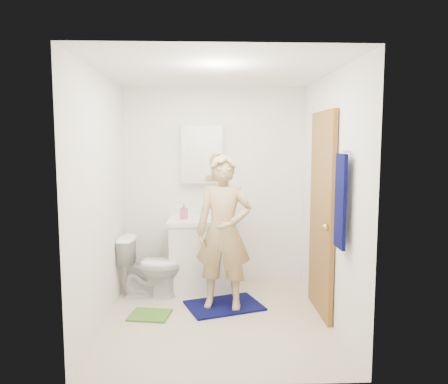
# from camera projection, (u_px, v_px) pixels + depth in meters

# --- Properties ---
(floor) EXTENTS (2.20, 2.40, 0.02)m
(floor) POSITION_uv_depth(u_px,v_px,m) (217.00, 320.00, 4.33)
(floor) COLOR beige
(floor) RESTS_ON ground
(ceiling) EXTENTS (2.20, 2.40, 0.02)m
(ceiling) POSITION_uv_depth(u_px,v_px,m) (216.00, 70.00, 4.06)
(ceiling) COLOR white
(ceiling) RESTS_ON ground
(wall_back) EXTENTS (2.20, 0.02, 2.40)m
(wall_back) POSITION_uv_depth(u_px,v_px,m) (215.00, 186.00, 5.40)
(wall_back) COLOR white
(wall_back) RESTS_ON ground
(wall_front) EXTENTS (2.20, 0.02, 2.40)m
(wall_front) POSITION_uv_depth(u_px,v_px,m) (221.00, 222.00, 2.99)
(wall_front) COLOR white
(wall_front) RESTS_ON ground
(wall_left) EXTENTS (0.02, 2.40, 2.40)m
(wall_left) POSITION_uv_depth(u_px,v_px,m) (100.00, 200.00, 4.15)
(wall_left) COLOR white
(wall_left) RESTS_ON ground
(wall_right) EXTENTS (0.02, 2.40, 2.40)m
(wall_right) POSITION_uv_depth(u_px,v_px,m) (331.00, 198.00, 4.24)
(wall_right) COLOR white
(wall_right) RESTS_ON ground
(vanity_cabinet) EXTENTS (0.75, 0.55, 0.80)m
(vanity_cabinet) POSITION_uv_depth(u_px,v_px,m) (203.00, 256.00, 5.19)
(vanity_cabinet) COLOR white
(vanity_cabinet) RESTS_ON floor
(countertop) EXTENTS (0.79, 0.59, 0.05)m
(countertop) POSITION_uv_depth(u_px,v_px,m) (202.00, 221.00, 5.14)
(countertop) COLOR white
(countertop) RESTS_ON vanity_cabinet
(sink_basin) EXTENTS (0.40, 0.40, 0.03)m
(sink_basin) POSITION_uv_depth(u_px,v_px,m) (202.00, 219.00, 5.14)
(sink_basin) COLOR white
(sink_basin) RESTS_ON countertop
(faucet) EXTENTS (0.03, 0.03, 0.12)m
(faucet) POSITION_uv_depth(u_px,v_px,m) (202.00, 211.00, 5.31)
(faucet) COLOR silver
(faucet) RESTS_ON countertop
(medicine_cabinet) EXTENTS (0.50, 0.12, 0.70)m
(medicine_cabinet) POSITION_uv_depth(u_px,v_px,m) (202.00, 154.00, 5.28)
(medicine_cabinet) COLOR white
(medicine_cabinet) RESTS_ON wall_back
(mirror_panel) EXTENTS (0.46, 0.01, 0.66)m
(mirror_panel) POSITION_uv_depth(u_px,v_px,m) (202.00, 154.00, 5.21)
(mirror_panel) COLOR white
(mirror_panel) RESTS_ON wall_back
(door) EXTENTS (0.05, 0.80, 2.05)m
(door) POSITION_uv_depth(u_px,v_px,m) (322.00, 214.00, 4.41)
(door) COLOR #9E662B
(door) RESTS_ON ground
(door_knob) EXTENTS (0.07, 0.07, 0.07)m
(door_knob) POSITION_uv_depth(u_px,v_px,m) (326.00, 227.00, 4.09)
(door_knob) COLOR gold
(door_knob) RESTS_ON door
(towel) EXTENTS (0.03, 0.24, 0.80)m
(towel) POSITION_uv_depth(u_px,v_px,m) (341.00, 201.00, 3.66)
(towel) COLOR #070942
(towel) RESTS_ON wall_right
(towel_hook) EXTENTS (0.06, 0.02, 0.02)m
(towel_hook) POSITION_uv_depth(u_px,v_px,m) (347.00, 151.00, 3.62)
(towel_hook) COLOR silver
(towel_hook) RESTS_ON wall_right
(toilet) EXTENTS (0.70, 0.43, 0.69)m
(toilet) POSITION_uv_depth(u_px,v_px,m) (150.00, 266.00, 4.95)
(toilet) COLOR white
(toilet) RESTS_ON floor
(bath_mat) EXTENTS (0.89, 0.76, 0.02)m
(bath_mat) POSITION_uv_depth(u_px,v_px,m) (224.00, 306.00, 4.65)
(bath_mat) COLOR #070942
(bath_mat) RESTS_ON floor
(green_rug) EXTENTS (0.44, 0.39, 0.02)m
(green_rug) POSITION_uv_depth(u_px,v_px,m) (150.00, 315.00, 4.40)
(green_rug) COLOR #4D822B
(green_rug) RESTS_ON floor
(soap_dispenser) EXTENTS (0.09, 0.10, 0.18)m
(soap_dispenser) POSITION_uv_depth(u_px,v_px,m) (184.00, 211.00, 5.11)
(soap_dispenser) COLOR #BA5671
(soap_dispenser) RESTS_ON countertop
(toothbrush_cup) EXTENTS (0.16, 0.16, 0.09)m
(toothbrush_cup) POSITION_uv_depth(u_px,v_px,m) (227.00, 213.00, 5.23)
(toothbrush_cup) COLOR #68408D
(toothbrush_cup) RESTS_ON countertop
(man) EXTENTS (0.65, 0.49, 1.60)m
(man) POSITION_uv_depth(u_px,v_px,m) (224.00, 232.00, 4.51)
(man) COLOR tan
(man) RESTS_ON bath_mat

